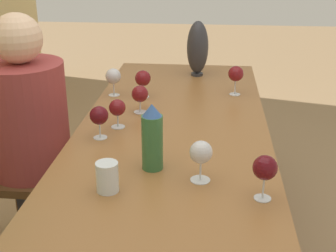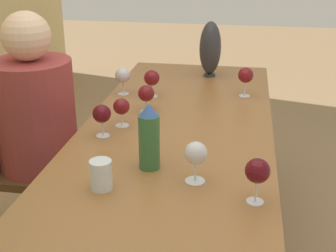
{
  "view_description": "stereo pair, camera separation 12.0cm",
  "coord_description": "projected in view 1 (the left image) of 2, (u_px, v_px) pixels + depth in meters",
  "views": [
    {
      "loc": [
        -1.75,
        -0.16,
        1.55
      ],
      "look_at": [
        -0.06,
        0.0,
        0.85
      ],
      "focal_mm": 50.0,
      "sensor_mm": 36.0,
      "label": 1
    },
    {
      "loc": [
        -1.73,
        -0.28,
        1.55
      ],
      "look_at": [
        -0.06,
        0.0,
        0.85
      ],
      "focal_mm": 50.0,
      "sensor_mm": 36.0,
      "label": 2
    }
  ],
  "objects": [
    {
      "name": "water_tumbler",
      "position": [
        107.0,
        177.0,
        1.55
      ],
      "size": [
        0.08,
        0.08,
        0.1
      ],
      "color": "silver",
      "rests_on": "dining_table"
    },
    {
      "name": "person_far",
      "position": [
        32.0,
        135.0,
        2.25
      ],
      "size": [
        0.39,
        0.39,
        1.24
      ],
      "color": "#2D2D38",
      "rests_on": "ground_plane"
    },
    {
      "name": "wine_glass_5",
      "position": [
        201.0,
        153.0,
        1.6
      ],
      "size": [
        0.08,
        0.08,
        0.15
      ],
      "color": "silver",
      "rests_on": "dining_table"
    },
    {
      "name": "wine_glass_6",
      "position": [
        140.0,
        94.0,
        2.23
      ],
      "size": [
        0.08,
        0.08,
        0.13
      ],
      "color": "silver",
      "rests_on": "dining_table"
    },
    {
      "name": "wine_glass_7",
      "position": [
        265.0,
        168.0,
        1.48
      ],
      "size": [
        0.08,
        0.08,
        0.15
      ],
      "color": "silver",
      "rests_on": "dining_table"
    },
    {
      "name": "wine_glass_1",
      "position": [
        99.0,
        116.0,
        1.94
      ],
      "size": [
        0.08,
        0.08,
        0.14
      ],
      "color": "silver",
      "rests_on": "dining_table"
    },
    {
      "name": "chair_far",
      "position": [
        19.0,
        164.0,
        2.31
      ],
      "size": [
        0.44,
        0.44,
        0.91
      ],
      "color": "brown",
      "rests_on": "ground_plane"
    },
    {
      "name": "dining_table",
      "position": [
        169.0,
        159.0,
        1.96
      ],
      "size": [
        2.51,
        0.85,
        0.75
      ],
      "color": "#936033",
      "rests_on": "ground_plane"
    },
    {
      "name": "vase",
      "position": [
        198.0,
        48.0,
        2.79
      ],
      "size": [
        0.13,
        0.13,
        0.33
      ],
      "color": "#2D2D33",
      "rests_on": "dining_table"
    },
    {
      "name": "wine_glass_2",
      "position": [
        117.0,
        108.0,
        2.05
      ],
      "size": [
        0.07,
        0.07,
        0.13
      ],
      "color": "silver",
      "rests_on": "dining_table"
    },
    {
      "name": "wine_glass_4",
      "position": [
        143.0,
        79.0,
        2.44
      ],
      "size": [
        0.08,
        0.08,
        0.14
      ],
      "color": "silver",
      "rests_on": "dining_table"
    },
    {
      "name": "wine_glass_0",
      "position": [
        113.0,
        77.0,
        2.46
      ],
      "size": [
        0.08,
        0.08,
        0.15
      ],
      "color": "silver",
      "rests_on": "dining_table"
    },
    {
      "name": "wine_glass_3",
      "position": [
        236.0,
        74.0,
        2.47
      ],
      "size": [
        0.08,
        0.08,
        0.16
      ],
      "color": "silver",
      "rests_on": "dining_table"
    },
    {
      "name": "water_bottle",
      "position": [
        152.0,
        138.0,
        1.68
      ],
      "size": [
        0.08,
        0.08,
        0.25
      ],
      "color": "#336638",
      "rests_on": "dining_table"
    }
  ]
}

